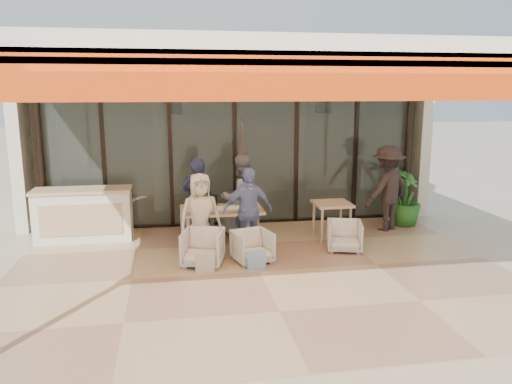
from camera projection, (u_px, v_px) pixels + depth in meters
ground at (259, 273)px, 8.04m from camera, size 70.00×70.00×0.00m
terrace_floor at (259, 273)px, 8.04m from camera, size 8.00×6.00×0.01m
terrace_structure at (263, 65)px, 7.13m from camera, size 8.00×6.00×3.40m
glass_storefront at (235, 152)px, 10.62m from camera, size 8.08×0.10×3.20m
interior_block at (223, 116)px, 12.72m from camera, size 9.05×3.62×3.52m
host_counter at (84, 215)px, 9.65m from camera, size 1.85×0.65×1.04m
dining_table at (221, 211)px, 9.25m from camera, size 1.50×0.90×0.93m
chair_far_left at (197, 219)px, 10.16m from camera, size 0.65×0.61×0.64m
chair_far_right at (238, 217)px, 10.30m from camera, size 0.77×0.74×0.66m
chair_near_left at (203, 246)px, 8.32m from camera, size 0.79×0.76×0.67m
chair_near_right at (252, 245)px, 8.47m from camera, size 0.73×0.70×0.62m
diner_navy at (198, 200)px, 9.58m from camera, size 0.61×0.41×1.64m
diner_grey at (241, 197)px, 9.71m from camera, size 0.97×0.86×1.69m
diner_cream at (200, 215)px, 8.73m from camera, size 0.79×0.58×1.49m
diner_periwinkle at (248, 211)px, 8.86m from camera, size 0.97×0.53×1.57m
tote_bag_cream at (205, 264)px, 7.97m from camera, size 0.30×0.10×0.34m
tote_bag_blue at (256, 261)px, 8.11m from camera, size 0.30×0.10×0.34m
side_table at (332, 208)px, 9.74m from camera, size 0.70×0.70×0.74m
side_chair at (344, 235)px, 9.08m from camera, size 0.74×0.71×0.62m
standing_woman at (387, 189)px, 10.30m from camera, size 1.33×1.12×1.79m
potted_palm at (405, 198)px, 10.72m from camera, size 0.97×0.97×1.23m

